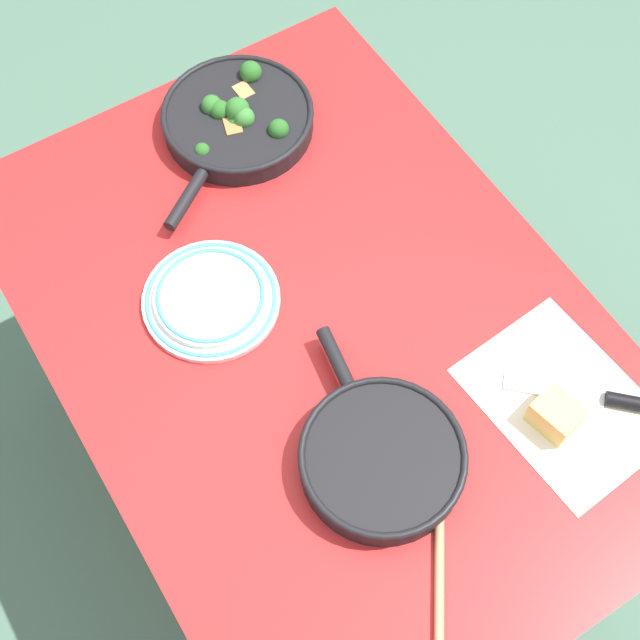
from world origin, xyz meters
The scene contains 9 objects.
ground_plane centered at (0.00, 0.00, 0.00)m, with size 14.00×14.00×0.00m, color #476B56.
dining_table_red centered at (0.00, 0.00, 0.67)m, with size 1.26×0.87×0.76m.
skillet_broccoli centered at (-0.45, 0.10, 0.78)m, with size 0.31×0.38×0.08m.
skillet_eggs centered at (0.26, -0.05, 0.78)m, with size 0.37×0.26×0.06m.
wooden_spoon centered at (0.41, -0.04, 0.76)m, with size 0.31×0.23×0.02m.
parchment_sheet centered at (0.33, 0.26, 0.76)m, with size 0.33×0.26×0.00m.
grater_knife centered at (0.36, 0.32, 0.77)m, with size 0.19×0.20×0.02m.
cheese_block centered at (0.35, 0.22, 0.78)m, with size 0.08×0.07×0.06m.
dinner_plate_stack centered at (-0.14, -0.13, 0.77)m, with size 0.24×0.24×0.03m.
Camera 1 is at (0.60, -0.38, 2.10)m, focal length 50.00 mm.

